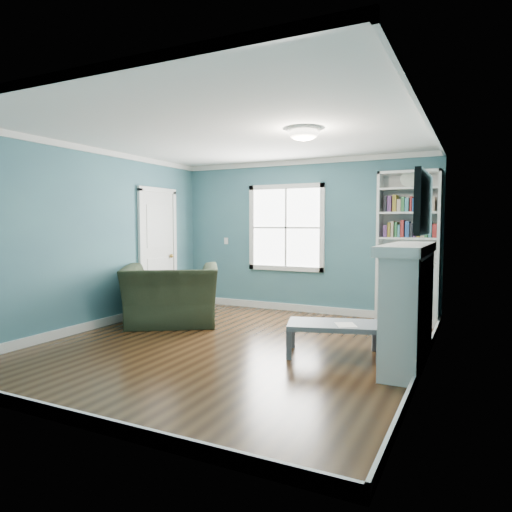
% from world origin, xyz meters
% --- Properties ---
extents(floor, '(5.00, 5.00, 0.00)m').
position_xyz_m(floor, '(0.00, 0.00, 0.00)').
color(floor, black).
rests_on(floor, ground).
extents(room_walls, '(5.00, 5.00, 5.00)m').
position_xyz_m(room_walls, '(0.00, 0.00, 1.58)').
color(room_walls, '#396173').
rests_on(room_walls, ground).
extents(trim, '(4.50, 5.00, 2.60)m').
position_xyz_m(trim, '(0.00, 0.00, 1.24)').
color(trim, white).
rests_on(trim, ground).
extents(window, '(1.40, 0.06, 1.50)m').
position_xyz_m(window, '(-0.30, 2.49, 1.45)').
color(window, white).
rests_on(window, room_walls).
extents(bookshelf, '(0.90, 0.35, 2.31)m').
position_xyz_m(bookshelf, '(1.77, 2.30, 0.92)').
color(bookshelf, silver).
rests_on(bookshelf, ground).
extents(fireplace, '(0.44, 1.58, 1.30)m').
position_xyz_m(fireplace, '(2.08, 0.20, 0.64)').
color(fireplace, black).
rests_on(fireplace, ground).
extents(tv, '(0.06, 1.10, 0.65)m').
position_xyz_m(tv, '(2.20, 0.20, 1.72)').
color(tv, black).
rests_on(tv, fireplace).
extents(door, '(0.12, 0.98, 2.17)m').
position_xyz_m(door, '(-2.22, 1.40, 1.07)').
color(door, silver).
rests_on(door, ground).
extents(ceiling_fixture, '(0.38, 0.38, 0.15)m').
position_xyz_m(ceiling_fixture, '(0.90, 0.10, 2.55)').
color(ceiling_fixture, white).
rests_on(ceiling_fixture, room_walls).
extents(light_switch, '(0.08, 0.01, 0.12)m').
position_xyz_m(light_switch, '(-1.50, 2.48, 1.20)').
color(light_switch, white).
rests_on(light_switch, room_walls).
extents(recliner, '(1.64, 1.49, 1.20)m').
position_xyz_m(recliner, '(-1.41, 0.68, 0.60)').
color(recliner, black).
rests_on(recliner, ground).
extents(coffee_table, '(1.15, 0.84, 0.38)m').
position_xyz_m(coffee_table, '(1.25, 0.18, 0.33)').
color(coffee_table, '#525762').
rests_on(coffee_table, ground).
extents(paper_sheet, '(0.31, 0.34, 0.00)m').
position_xyz_m(paper_sheet, '(1.41, 0.13, 0.38)').
color(paper_sheet, white).
rests_on(paper_sheet, coffee_table).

